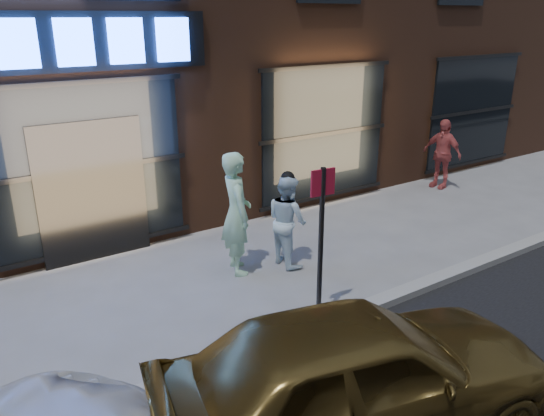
{
  "coord_description": "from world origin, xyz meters",
  "views": [
    {
      "loc": [
        -2.15,
        -4.76,
        3.99
      ],
      "look_at": [
        2.08,
        1.6,
        1.2
      ],
      "focal_mm": 35.0,
      "sensor_mm": 36.0,
      "label": 1
    }
  ],
  "objects_px": {
    "man_cap": "(287,220)",
    "passerby": "(442,154)",
    "man_bowtie": "(236,213)",
    "gold_sedan": "(356,373)",
    "sign_post": "(321,232)"
  },
  "relations": [
    {
      "from": "gold_sedan",
      "to": "sign_post",
      "type": "xyz_separation_m",
      "value": [
        1.01,
        1.84,
        0.63
      ]
    },
    {
      "from": "man_bowtie",
      "to": "passerby",
      "type": "relative_size",
      "value": 1.2
    },
    {
      "from": "sign_post",
      "to": "gold_sedan",
      "type": "bearing_deg",
      "value": -113.64
    },
    {
      "from": "man_cap",
      "to": "passerby",
      "type": "height_order",
      "value": "passerby"
    },
    {
      "from": "gold_sedan",
      "to": "sign_post",
      "type": "height_order",
      "value": "sign_post"
    },
    {
      "from": "passerby",
      "to": "gold_sedan",
      "type": "distance_m",
      "value": 8.79
    },
    {
      "from": "man_bowtie",
      "to": "passerby",
      "type": "bearing_deg",
      "value": -65.32
    },
    {
      "from": "man_bowtie",
      "to": "passerby",
      "type": "xyz_separation_m",
      "value": [
        6.41,
        1.2,
        -0.17
      ]
    },
    {
      "from": "man_cap",
      "to": "gold_sedan",
      "type": "relative_size",
      "value": 0.38
    },
    {
      "from": "gold_sedan",
      "to": "sign_post",
      "type": "bearing_deg",
      "value": -16.1
    },
    {
      "from": "passerby",
      "to": "gold_sedan",
      "type": "bearing_deg",
      "value": -64.8
    },
    {
      "from": "man_bowtie",
      "to": "man_cap",
      "type": "distance_m",
      "value": 0.9
    },
    {
      "from": "man_bowtie",
      "to": "gold_sedan",
      "type": "height_order",
      "value": "man_bowtie"
    },
    {
      "from": "man_cap",
      "to": "passerby",
      "type": "relative_size",
      "value": 0.93
    },
    {
      "from": "passerby",
      "to": "gold_sedan",
      "type": "height_order",
      "value": "passerby"
    }
  ]
}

